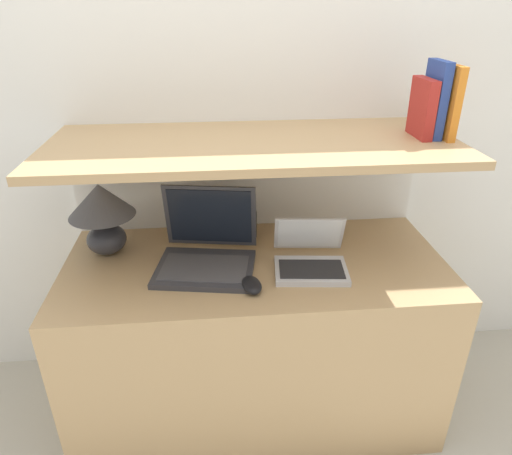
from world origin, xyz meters
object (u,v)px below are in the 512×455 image
Objects in this scene: computer_mouse at (252,285)px; router_box at (244,221)px; laptop_large at (207,251)px; book_red at (422,108)px; book_orange at (445,101)px; laptop_small at (310,258)px; table_lamp at (102,210)px; book_blue at (435,100)px.

computer_mouse is 0.41m from router_box.
book_red is (0.74, 0.07, 0.47)m from laptop_large.
book_orange reaches higher than book_red.
laptop_small is 1.41× the size of book_red.
laptop_large is at bearing -174.71° from book_red.
table_lamp is at bearing 149.74° from computer_mouse.
book_blue is (-0.04, 0.00, 0.01)m from book_orange.
table_lamp is 1.41× the size of book_red.
book_orange is at bearing 19.91° from computer_mouse.
laptop_small is 1.15× the size of book_orange.
table_lamp is at bearing 161.49° from laptop_large.
book_orange is at bearing 0.00° from book_red.
laptop_large is 0.23m from computer_mouse.
laptop_small is 2.42× the size of computer_mouse.
table_lamp is 0.41m from laptop_large.
book_orange reaches higher than laptop_large.
book_blue is at bearing 5.02° from laptop_large.
router_box is at bearing 165.80° from book_blue.
laptop_large is 1.52× the size of book_blue.
book_red is (0.38, 0.13, 0.49)m from laptop_small.
computer_mouse is at bearing -30.26° from table_lamp.
table_lamp is 1.00× the size of laptop_small.
router_box is at bearing 89.29° from computer_mouse.
book_red is (-0.04, 0.00, -0.03)m from book_blue.
laptop_small is 0.68m from book_blue.
book_blue is (1.16, -0.06, 0.38)m from table_lamp.
laptop_large reaches higher than router_box.
table_lamp is 1.17m from book_red.
computer_mouse is at bearing -157.78° from book_red.
book_orange is (0.67, -0.16, 0.49)m from router_box.
book_red reaches higher than laptop_small.
table_lamp is 1.25m from book_orange.
book_blue reaches higher than book_red.
computer_mouse is 0.58× the size of book_red.
book_blue is (0.78, 0.07, 0.50)m from laptop_large.
laptop_large is at bearing -123.00° from router_box.
book_orange is (0.68, 0.25, 0.53)m from computer_mouse.
laptop_large is 1.39× the size of laptop_small.
book_red is (0.60, -0.16, 0.47)m from router_box.
book_red reaches higher than table_lamp.
router_box is 0.56× the size of book_red.
computer_mouse is (0.14, -0.18, -0.04)m from laptop_large.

